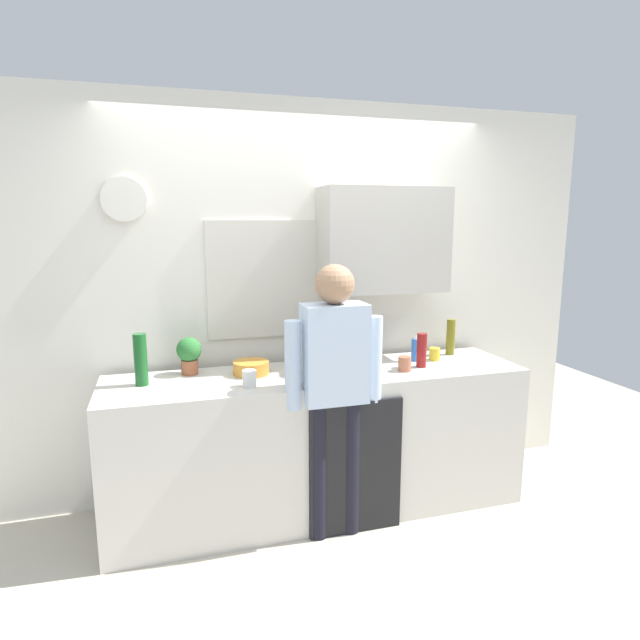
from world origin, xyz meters
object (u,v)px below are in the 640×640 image
at_px(bottle_olive_oil, 451,337).
at_px(bottle_red_vinegar, 422,350).
at_px(bottle_green_wine, 141,360).
at_px(storage_canister, 340,349).
at_px(cup_white_mug, 249,378).
at_px(dish_soap, 415,349).
at_px(person_at_sink, 334,380).
at_px(potted_plant, 189,353).
at_px(coffee_maker, 333,349).
at_px(mixing_bowl, 251,368).
at_px(cup_terracotta_mug, 405,364).
at_px(cup_yellow_cup, 434,354).

xyz_separation_m(bottle_olive_oil, bottle_red_vinegar, (-0.35, -0.24, -0.01)).
distance_m(bottle_green_wine, storage_canister, 1.26).
xyz_separation_m(cup_white_mug, dish_soap, (1.16, 0.25, 0.03)).
distance_m(dish_soap, person_at_sink, 0.80).
bearing_deg(potted_plant, coffee_maker, -12.99).
bearing_deg(bottle_olive_oil, bottle_red_vinegar, -145.23).
xyz_separation_m(bottle_green_wine, mixing_bowl, (0.64, 0.04, -0.11)).
distance_m(cup_terracotta_mug, storage_canister, 0.46).
bearing_deg(storage_canister, cup_white_mug, -151.03).
xyz_separation_m(cup_yellow_cup, storage_canister, (-0.63, 0.14, 0.04)).
relative_size(coffee_maker, bottle_red_vinegar, 1.50).
bearing_deg(cup_white_mug, person_at_sink, -17.66).
bearing_deg(bottle_olive_oil, person_at_sink, -154.49).
bearing_deg(mixing_bowl, cup_terracotta_mug, -12.42).
xyz_separation_m(cup_white_mug, storage_canister, (0.66, 0.37, 0.04)).
relative_size(cup_yellow_cup, storage_canister, 0.50).
xyz_separation_m(bottle_red_vinegar, cup_white_mug, (-1.13, -0.10, -0.06)).
xyz_separation_m(mixing_bowl, person_at_sink, (0.41, -0.39, 0.00)).
relative_size(coffee_maker, cup_yellow_cup, 3.88).
relative_size(potted_plant, person_at_sink, 0.14).
relative_size(bottle_green_wine, cup_terracotta_mug, 3.26).
distance_m(cup_terracotta_mug, dish_soap, 0.27).
xyz_separation_m(mixing_bowl, storage_canister, (0.61, 0.12, 0.04)).
bearing_deg(bottle_red_vinegar, cup_terracotta_mug, -158.62).
distance_m(coffee_maker, cup_white_mug, 0.58).
bearing_deg(bottle_olive_oil, bottle_green_wine, -176.24).
height_order(cup_white_mug, dish_soap, dish_soap).
xyz_separation_m(coffee_maker, person_at_sink, (-0.09, -0.30, -0.10)).
relative_size(mixing_bowl, person_at_sink, 0.14).
relative_size(cup_terracotta_mug, cup_white_mug, 0.97).
height_order(dish_soap, person_at_sink, person_at_sink).
bearing_deg(coffee_maker, cup_white_mug, -164.20).
bearing_deg(cup_white_mug, coffee_maker, 15.80).
xyz_separation_m(cup_yellow_cup, person_at_sink, (-0.83, -0.37, 0.00)).
height_order(cup_terracotta_mug, dish_soap, dish_soap).
relative_size(coffee_maker, storage_canister, 1.94).
bearing_deg(bottle_green_wine, bottle_red_vinegar, -3.53).
distance_m(cup_terracotta_mug, person_at_sink, 0.56).
height_order(coffee_maker, mixing_bowl, coffee_maker).
bearing_deg(potted_plant, bottle_red_vinegar, -10.10).
distance_m(cup_terracotta_mug, cup_white_mug, 0.98).
xyz_separation_m(bottle_green_wine, cup_yellow_cup, (1.87, 0.02, -0.11)).
bearing_deg(potted_plant, cup_terracotta_mug, -13.59).
xyz_separation_m(cup_white_mug, person_at_sink, (0.46, -0.15, -0.00)).
bearing_deg(dish_soap, bottle_green_wine, -178.55).
bearing_deg(bottle_olive_oil, storage_canister, 178.00).
distance_m(coffee_maker, potted_plant, 0.88).
distance_m(coffee_maker, bottle_olive_oil, 0.94).
bearing_deg(dish_soap, person_at_sink, -150.70).
relative_size(bottle_green_wine, person_at_sink, 0.19).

